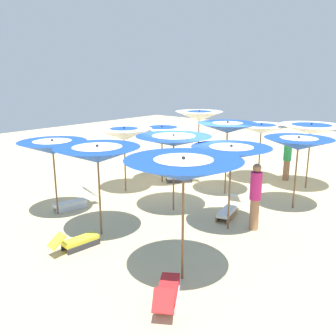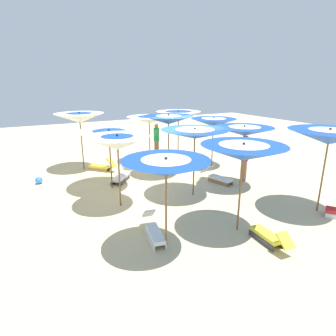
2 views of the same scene
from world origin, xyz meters
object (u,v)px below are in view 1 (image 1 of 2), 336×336
Objects in this scene: beach_umbrella_3 at (53,147)px; beach_umbrella_7 at (98,154)px; beach_umbrella_5 at (227,128)px; beach_umbrella_9 at (298,144)px; beach_umbrella_2 at (124,134)px; beachgoer_1 at (287,158)px; beach_umbrella_8 at (311,129)px; beach_umbrella_4 at (261,129)px; beach_umbrella_6 at (174,141)px; lounger_4 at (200,167)px; lounger_3 at (182,176)px; beach_umbrella_0 at (199,116)px; beach_umbrella_10 at (231,153)px; beach_umbrella_1 at (162,132)px; beachgoer_0 at (255,195)px; beach_umbrella_11 at (183,170)px; lounger_5 at (228,210)px; lounger_2 at (77,241)px; lounger_0 at (74,202)px; beach_ball at (149,161)px; lounger_1 at (167,292)px.

beach_umbrella_3 is 2.09m from beach_umbrella_7.
beach_umbrella_5 reaches higher than beach_umbrella_9.
beachgoer_1 is at bearing -36.85° from beach_umbrella_2.
beach_umbrella_7 is 7.79m from beach_umbrella_8.
beach_umbrella_4 is 1.59m from beachgoer_1.
lounger_4 is at bearing 25.56° from beach_umbrella_6.
beachgoer_1 is (0.81, -0.76, -1.14)m from beach_umbrella_4.
beach_umbrella_2 is 2.94m from lounger_3.
lounger_3 is (-2.33, -0.92, -2.05)m from beach_umbrella_0.
beach_umbrella_5 reaches higher than beach_umbrella_8.
beach_umbrella_9 is at bearing -168.76° from beach_umbrella_8.
beach_umbrella_4 is at bearing 17.90° from beach_umbrella_10.
beach_umbrella_1 reaches higher than beachgoer_0.
beach_umbrella_11 reaches higher than lounger_5.
beach_umbrella_7 is 1.05× the size of beach_umbrella_9.
beach_umbrella_4 reaches higher than lounger_3.
beach_umbrella_9 reaches higher than lounger_2.
beach_umbrella_4 is 1.58× the size of lounger_0.
lounger_2 is (-3.43, 0.09, -1.93)m from beach_umbrella_6.
beachgoer_0 is at bearing -176.29° from beach_umbrella_8.
beach_ball is (-1.08, 6.78, -2.00)m from beach_umbrella_8.
beach_umbrella_11 is 8.41m from beachgoer_1.
beach_umbrella_11 is (-2.84, -2.59, 0.14)m from beach_umbrella_6.
beach_umbrella_0 is 1.01× the size of beach_umbrella_5.
beach_umbrella_1 is 0.89× the size of beach_umbrella_11.
beach_umbrella_10 is at bearing -146.55° from beach_umbrella_5.
beach_umbrella_8 is 8.79m from lounger_2.
beach_umbrella_8 is at bearing 157.10° from lounger_0.
beach_umbrella_4 is (-0.33, -3.10, -0.24)m from beach_umbrella_0.
beach_umbrella_6 is 1.89× the size of lounger_2.
beach_umbrella_1 is 1.76× the size of lounger_1.
beach_umbrella_2 is 1.85× the size of lounger_2.
lounger_1 is at bearing -102.27° from beach_umbrella_3.
lounger_0 is at bearing 38.39° from lounger_1.
lounger_2 reaches higher than beach_ball.
beach_umbrella_1 is at bearing 8.68° from lounger_1.
lounger_1 is 4.61× the size of beach_ball.
beach_umbrella_0 is 1.79× the size of lounger_5.
beach_umbrella_2 reaches higher than beach_umbrella_9.
beach_umbrella_0 reaches higher than lounger_0.
beach_umbrella_9 is 1.88× the size of lounger_3.
beachgoer_1 is (5.06, 1.27, -0.07)m from beachgoer_0.
beach_umbrella_2 is 0.90× the size of beach_umbrella_11.
lounger_2 is 6.17m from lounger_3.
beach_umbrella_8 reaches higher than beach_umbrella_2.
beach_umbrella_11 reaches higher than beach_umbrella_1.
beach_umbrella_2 is 5.13m from beach_umbrella_4.
lounger_1 is (-6.14, -0.18, -1.81)m from beach_umbrella_9.
beach_umbrella_6 is 1.66× the size of lounger_5.
beach_umbrella_6 reaches higher than lounger_2.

